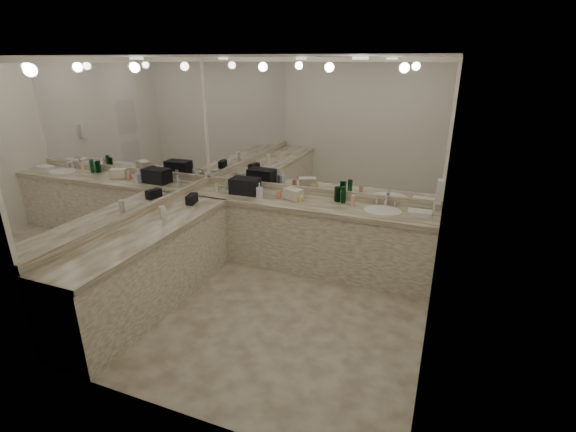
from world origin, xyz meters
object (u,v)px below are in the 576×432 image
at_px(wall_phone, 439,192).
at_px(soap_bottle_b, 259,190).
at_px(hand_towel, 420,213).
at_px(soap_bottle_a, 251,185).
at_px(sink, 383,211).
at_px(cream_cosmetic_case, 293,194).
at_px(black_toiletry_bag, 245,186).
at_px(soap_bottle_c, 299,195).

relative_size(wall_phone, soap_bottle_b, 1.23).
bearing_deg(hand_towel, soap_bottle_a, 178.64).
xyz_separation_m(sink, cream_cosmetic_case, (-1.13, 0.01, 0.07)).
height_order(black_toiletry_bag, hand_towel, black_toiletry_bag).
height_order(cream_cosmetic_case, soap_bottle_c, soap_bottle_c).
xyz_separation_m(cream_cosmetic_case, soap_bottle_b, (-0.44, -0.08, 0.03)).
distance_m(wall_phone, cream_cosmetic_case, 1.85).
height_order(black_toiletry_bag, cream_cosmetic_case, black_toiletry_bag).
height_order(hand_towel, soap_bottle_a, soap_bottle_a).
relative_size(hand_towel, soap_bottle_c, 1.82).
height_order(soap_bottle_a, soap_bottle_b, soap_bottle_a).
bearing_deg(cream_cosmetic_case, wall_phone, 6.57).
bearing_deg(soap_bottle_a, black_toiletry_bag, -127.59).
height_order(black_toiletry_bag, soap_bottle_c, black_toiletry_bag).
height_order(soap_bottle_a, soap_bottle_c, soap_bottle_a).
height_order(sink, cream_cosmetic_case, cream_cosmetic_case).
bearing_deg(hand_towel, wall_phone, -70.78).
bearing_deg(soap_bottle_b, soap_bottle_a, 141.74).
xyz_separation_m(wall_phone, soap_bottle_a, (-2.38, 0.59, -0.35)).
relative_size(cream_cosmetic_case, soap_bottle_a, 1.19).
bearing_deg(soap_bottle_b, wall_phone, -11.20).
relative_size(sink, soap_bottle_a, 2.24).
height_order(cream_cosmetic_case, hand_towel, cream_cosmetic_case).
relative_size(sink, wall_phone, 1.83).
xyz_separation_m(soap_bottle_a, soap_bottle_c, (0.72, -0.08, -0.03)).
bearing_deg(sink, hand_towel, 5.43).
bearing_deg(soap_bottle_c, hand_towel, 0.99).
height_order(sink, soap_bottle_a, soap_bottle_a).
bearing_deg(soap_bottle_c, wall_phone, -17.20).
bearing_deg(soap_bottle_b, black_toiletry_bag, 159.72).
xyz_separation_m(wall_phone, soap_bottle_c, (-1.66, 0.51, -0.38)).
relative_size(wall_phone, soap_bottle_a, 1.22).
distance_m(sink, soap_bottle_c, 1.06).
bearing_deg(soap_bottle_a, wall_phone, -13.96).
xyz_separation_m(sink, soap_bottle_b, (-1.57, -0.07, 0.10)).
bearing_deg(soap_bottle_a, sink, -2.96).
xyz_separation_m(sink, soap_bottle_a, (-1.77, 0.09, 0.10)).
distance_m(black_toiletry_bag, soap_bottle_a, 0.08).
relative_size(sink, hand_towel, 1.65).
relative_size(wall_phone, cream_cosmetic_case, 1.03).
bearing_deg(cream_cosmetic_case, black_toiletry_bag, -158.18).
bearing_deg(soap_bottle_a, soap_bottle_c, -6.15).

